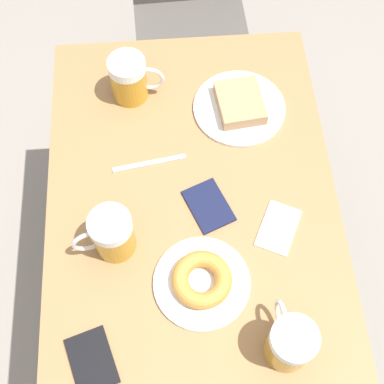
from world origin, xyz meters
TOP-DOWN VIEW (x-y plane):
  - ground_plane at (0.00, 0.00)m, footprint 8.00×8.00m
  - table at (0.00, 0.00)m, footprint 0.71×1.02m
  - plate_with_cake at (0.14, 0.25)m, footprint 0.24×0.24m
  - plate_with_donut at (0.01, -0.22)m, footprint 0.22×0.22m
  - beer_mug_left at (0.17, -0.38)m, footprint 0.10×0.14m
  - beer_mug_center at (-0.19, -0.11)m, footprint 0.14×0.10m
  - beer_mug_right at (-0.14, 0.32)m, footprint 0.14×0.10m
  - napkin_folded at (0.20, -0.10)m, footprint 0.13×0.15m
  - fork at (-0.10, 0.10)m, footprint 0.19×0.04m
  - passport_near_edge at (0.04, -0.03)m, footprint 0.13×0.15m
  - passport_far_edge at (-0.24, -0.37)m, footprint 0.12×0.15m

SIDE VIEW (x-z plane):
  - ground_plane at x=0.00m, z-range 0.00..0.00m
  - table at x=0.00m, z-range 0.30..1.03m
  - fork at x=-0.10m, z-range 0.73..0.74m
  - napkin_folded at x=0.20m, z-range 0.73..0.74m
  - passport_near_edge at x=0.04m, z-range 0.73..0.74m
  - passport_far_edge at x=-0.24m, z-range 0.73..0.74m
  - plate_with_cake at x=0.14m, z-range 0.73..0.77m
  - plate_with_donut at x=0.01m, z-range 0.73..0.78m
  - beer_mug_left at x=0.17m, z-range 0.73..0.86m
  - beer_mug_center at x=-0.19m, z-range 0.73..0.86m
  - beer_mug_right at x=-0.14m, z-range 0.73..0.86m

